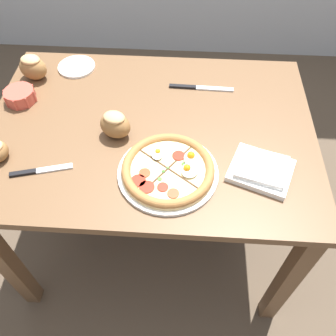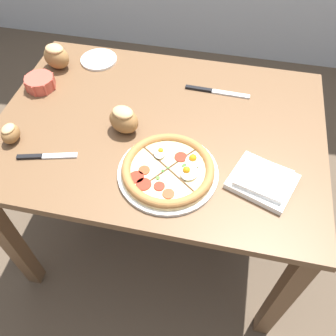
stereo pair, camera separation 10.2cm
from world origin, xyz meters
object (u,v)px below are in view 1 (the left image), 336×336
object	(u,v)px
side_saucer	(77,67)
ramekin_bowl	(20,96)
pizza	(168,170)
bread_piece_mid	(33,67)
bread_piece_far	(115,124)
knife_spare	(200,88)
dining_table	(151,148)
napkin_folded	(261,169)
knife_main	(40,170)

from	to	relation	value
side_saucer	ramekin_bowl	bearing A→B (deg)	-126.42
pizza	bread_piece_mid	xyz separation A→B (m)	(-0.56, 0.46, 0.03)
bread_piece_mid	bread_piece_far	distance (m)	0.48
knife_spare	dining_table	bearing A→B (deg)	-127.07
bread_piece_mid	napkin_folded	bearing A→B (deg)	-26.74
knife_spare	pizza	bearing A→B (deg)	-101.24
napkin_folded	side_saucer	size ratio (longest dim) A/B	1.53
pizza	knife_spare	xyz separation A→B (m)	(0.10, 0.43, -0.02)
pizza	ramekin_bowl	xyz separation A→B (m)	(-0.58, 0.31, 0.01)
pizza	napkin_folded	world-z (taller)	pizza
bread_piece_mid	bread_piece_far	world-z (taller)	bread_piece_mid
dining_table	knife_spare	size ratio (longest dim) A/B	4.63
ramekin_bowl	knife_main	size ratio (longest dim) A/B	0.61
dining_table	pizza	xyz separation A→B (m)	(0.08, -0.21, 0.14)
knife_main	side_saucer	distance (m)	0.55
napkin_folded	bread_piece_mid	bearing A→B (deg)	153.26
bread_piece_mid	pizza	bearing A→B (deg)	-38.97
bread_piece_far	knife_spare	size ratio (longest dim) A/B	0.51
knife_main	side_saucer	xyz separation A→B (m)	(-0.01, 0.55, 0.00)
napkin_folded	knife_spare	size ratio (longest dim) A/B	0.92
knife_spare	side_saucer	size ratio (longest dim) A/B	1.66
napkin_folded	knife_spare	world-z (taller)	napkin_folded
napkin_folded	knife_main	distance (m)	0.70
dining_table	napkin_folded	xyz separation A→B (m)	(0.37, -0.19, 0.13)
side_saucer	napkin_folded	bearing A→B (deg)	-35.66
ramekin_bowl	pizza	bearing A→B (deg)	-28.57
bread_piece_mid	side_saucer	size ratio (longest dim) A/B	0.85
napkin_folded	bread_piece_mid	world-z (taller)	bread_piece_mid
napkin_folded	knife_main	bearing A→B (deg)	-176.74
pizza	side_saucer	bearing A→B (deg)	127.96
ramekin_bowl	side_saucer	distance (m)	0.27
ramekin_bowl	bread_piece_mid	xyz separation A→B (m)	(0.01, 0.14, 0.03)
bread_piece_far	knife_main	bearing A→B (deg)	-141.22
dining_table	pizza	distance (m)	0.26
bread_piece_far	knife_main	distance (m)	0.28
knife_main	bread_piece_mid	bearing A→B (deg)	93.22
napkin_folded	knife_main	size ratio (longest dim) A/B	1.19
bread_piece_mid	ramekin_bowl	bearing A→B (deg)	-95.41
pizza	bread_piece_far	distance (m)	0.25
napkin_folded	bread_piece_far	distance (m)	0.50
dining_table	side_saucer	size ratio (longest dim) A/B	7.67
bread_piece_mid	side_saucer	bearing A→B (deg)	27.48
ramekin_bowl	napkin_folded	world-z (taller)	ramekin_bowl
bread_piece_mid	bread_piece_far	xyz separation A→B (m)	(0.37, -0.30, -0.00)
pizza	ramekin_bowl	distance (m)	0.66
knife_spare	side_saucer	bearing A→B (deg)	170.44
side_saucer	bread_piece_far	bearing A→B (deg)	-58.84
napkin_folded	bread_piece_far	world-z (taller)	bread_piece_far
napkin_folded	pizza	bearing A→B (deg)	-175.28
ramekin_bowl	bread_piece_far	distance (m)	0.42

